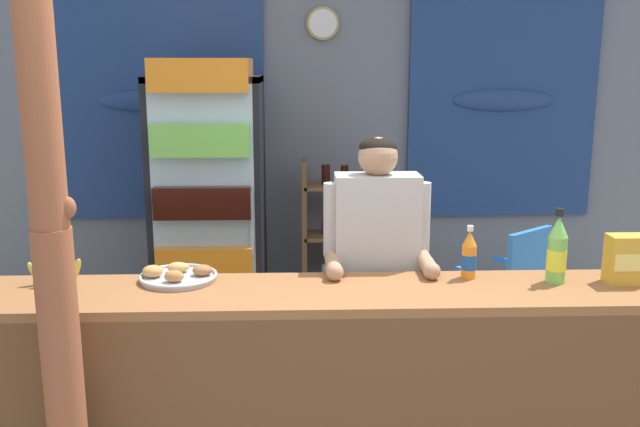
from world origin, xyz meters
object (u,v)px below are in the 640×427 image
(soda_bottle_orange_soda, at_px, (469,256))
(snack_box_choco_powder, at_px, (626,259))
(stall_counter, at_px, (339,375))
(timber_post, at_px, (52,243))
(bottle_shelf_rack, at_px, (335,240))
(banana_bunch, at_px, (56,273))
(drink_fridge, at_px, (209,191))
(plastic_lawn_chair, at_px, (510,282))
(shopkeeper, at_px, (376,253))
(soda_bottle_lime_soda, at_px, (557,251))
(pastry_tray, at_px, (178,275))

(soda_bottle_orange_soda, distance_m, snack_box_choco_powder, 0.68)
(stall_counter, distance_m, timber_post, 1.29)
(bottle_shelf_rack, distance_m, banana_bunch, 2.31)
(drink_fridge, bearing_deg, stall_counter, -67.00)
(plastic_lawn_chair, xyz_separation_m, banana_bunch, (-2.43, -1.27, 0.48))
(snack_box_choco_powder, relative_size, banana_bunch, 0.82)
(bottle_shelf_rack, xyz_separation_m, shopkeeper, (0.11, -1.55, 0.34))
(plastic_lawn_chair, bearing_deg, timber_post, -141.91)
(banana_bunch, bearing_deg, plastic_lawn_chair, 27.61)
(timber_post, distance_m, plastic_lawn_chair, 2.96)
(soda_bottle_orange_soda, bearing_deg, stall_counter, -157.10)
(soda_bottle_lime_soda, bearing_deg, pastry_tray, 176.90)
(snack_box_choco_powder, bearing_deg, plastic_lawn_chair, 93.48)
(bottle_shelf_rack, bearing_deg, drink_fridge, -161.25)
(pastry_tray, bearing_deg, bottle_shelf_rack, 65.57)
(bottle_shelf_rack, relative_size, snack_box_choco_powder, 5.51)
(soda_bottle_lime_soda, relative_size, snack_box_choco_powder, 1.54)
(soda_bottle_lime_soda, xyz_separation_m, snack_box_choco_powder, (0.30, -0.02, -0.03))
(drink_fridge, xyz_separation_m, bottle_shelf_rack, (0.85, 0.29, -0.42))
(timber_post, height_order, banana_bunch, timber_post)
(banana_bunch, bearing_deg, soda_bottle_orange_soda, 1.66)
(soda_bottle_lime_soda, distance_m, soda_bottle_orange_soda, 0.38)
(drink_fridge, xyz_separation_m, plastic_lawn_chair, (1.95, -0.30, -0.55))
(timber_post, xyz_separation_m, pastry_tray, (0.34, 0.56, -0.30))
(drink_fridge, distance_m, plastic_lawn_chair, 2.05)
(stall_counter, height_order, shopkeeper, shopkeeper)
(timber_post, distance_m, shopkeeper, 1.53)
(snack_box_choco_powder, relative_size, pastry_tray, 0.62)
(bottle_shelf_rack, bearing_deg, snack_box_choco_powder, -58.25)
(soda_bottle_orange_soda, bearing_deg, bottle_shelf_rack, 105.60)
(pastry_tray, bearing_deg, stall_counter, -20.75)
(pastry_tray, distance_m, banana_bunch, 0.52)
(drink_fridge, height_order, bottle_shelf_rack, drink_fridge)
(timber_post, xyz_separation_m, bottle_shelf_rack, (1.16, 2.35, -0.61))
(plastic_lawn_chair, height_order, snack_box_choco_powder, snack_box_choco_powder)
(timber_post, relative_size, snack_box_choco_powder, 11.82)
(soda_bottle_lime_soda, bearing_deg, timber_post, -166.89)
(timber_post, height_order, shopkeeper, timber_post)
(soda_bottle_lime_soda, bearing_deg, bottle_shelf_rack, 114.96)
(soda_bottle_orange_soda, relative_size, pastry_tray, 0.70)
(pastry_tray, bearing_deg, soda_bottle_lime_soda, -3.10)
(soda_bottle_orange_soda, bearing_deg, soda_bottle_lime_soda, -11.67)
(stall_counter, height_order, bottle_shelf_rack, bottle_shelf_rack)
(soda_bottle_orange_soda, distance_m, banana_bunch, 1.84)
(timber_post, relative_size, soda_bottle_orange_soda, 10.55)
(stall_counter, xyz_separation_m, shopkeeper, (0.21, 0.51, 0.40))
(pastry_tray, bearing_deg, plastic_lawn_chair, 32.18)
(bottle_shelf_rack, distance_m, plastic_lawn_chair, 1.25)
(bottle_shelf_rack, bearing_deg, soda_bottle_lime_soda, -65.04)
(bottle_shelf_rack, height_order, soda_bottle_orange_soda, bottle_shelf_rack)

